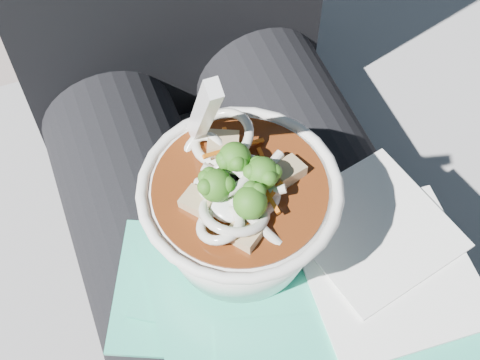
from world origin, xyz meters
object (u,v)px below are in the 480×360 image
object	(u,v)px
udon_bowl	(239,208)
lap	(256,261)
plastic_bag	(271,289)
stone_ledge	(215,265)
person_body	(224,175)

from	to	relation	value
udon_bowl	lap	bearing A→B (deg)	35.39
lap	udon_bowl	world-z (taller)	udon_bowl
udon_bowl	plastic_bag	bearing A→B (deg)	-78.56
stone_ledge	person_body	world-z (taller)	person_body
lap	udon_bowl	xyz separation A→B (m)	(-0.02, -0.02, 0.15)
lap	person_body	distance (m)	0.10
lap	person_body	size ratio (longest dim) A/B	0.48
person_body	stone_ledge	bearing A→B (deg)	90.00
stone_ledge	person_body	xyz separation A→B (m)	(0.00, -0.06, 0.33)
stone_ledge	udon_bowl	size ratio (longest dim) A/B	4.88
udon_bowl	person_body	bearing A→B (deg)	77.33
stone_ledge	plastic_bag	distance (m)	0.44
person_body	udon_bowl	world-z (taller)	person_body
stone_ledge	plastic_bag	size ratio (longest dim) A/B	3.25
lap	person_body	world-z (taller)	person_body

